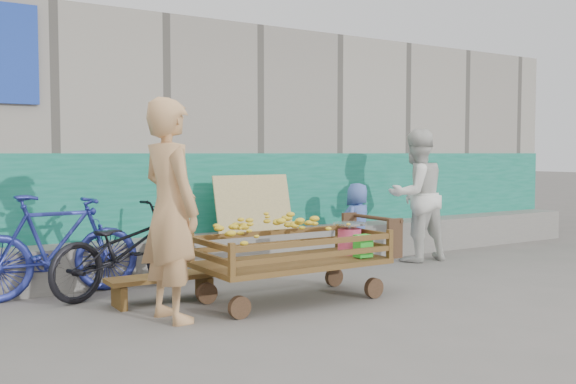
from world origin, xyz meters
TOP-DOWN VIEW (x-y plane):
  - ground at (0.00, 0.00)m, footprint 80.00×80.00m
  - building_wall at (-0.00, 4.05)m, footprint 12.00×3.50m
  - banana_cart at (-0.19, 0.66)m, footprint 1.93×0.88m
  - bench at (-1.22, 1.25)m, footprint 1.05×0.31m
  - vendor_man at (-1.39, 0.62)m, footprint 0.53×0.73m
  - woman at (2.44, 1.72)m, footprint 0.87×0.69m
  - child at (1.66, 1.96)m, footprint 0.59×0.51m
  - bicycle_dark at (-1.39, 1.85)m, footprint 1.81×1.16m
  - bicycle_blue at (-2.02, 2.05)m, footprint 1.69×0.54m

SIDE VIEW (x-z plane):
  - ground at x=0.00m, z-range 0.00..0.00m
  - bench at x=-1.22m, z-range 0.06..0.32m
  - bicycle_dark at x=-1.39m, z-range 0.00..0.90m
  - bicycle_blue at x=-2.02m, z-range 0.00..1.01m
  - child at x=1.66m, z-range 0.00..1.03m
  - banana_cart at x=-0.19m, z-range 0.15..0.97m
  - woman at x=2.44m, z-range 0.00..1.71m
  - vendor_man at x=-1.39m, z-range 0.00..1.86m
  - building_wall at x=0.00m, z-range -0.03..2.97m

